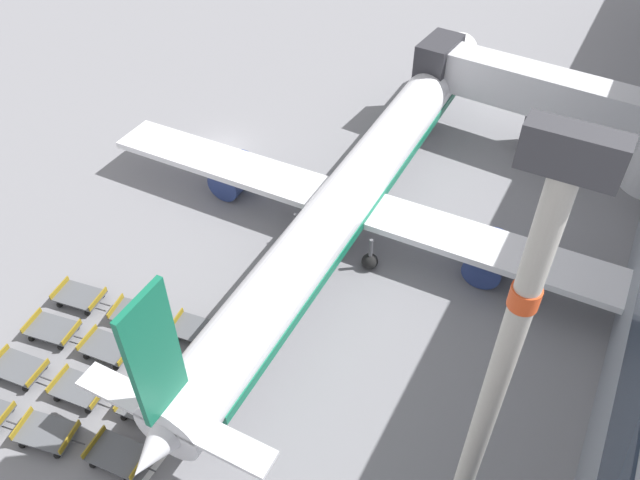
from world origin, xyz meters
name	(u,v)px	position (x,y,z in m)	size (l,w,h in m)	color
ground_plane	(223,148)	(0.00, 0.00, 0.00)	(500.00, 500.00, 0.00)	gray
jet_bridge	(572,109)	(23.42, 11.21, 4.19)	(20.67, 5.48, 6.78)	silver
airplane	(357,187)	(13.03, -3.06, 2.99)	(35.64, 44.99, 11.41)	white
baggage_dolly_row_near_col_b	(47,433)	(6.92, -24.65, 0.48)	(3.56, 2.28, 0.92)	#515459
baggage_dolly_row_near_col_c	(118,455)	(10.75, -23.89, 0.48)	(3.52, 2.02, 0.92)	#515459
baggage_dolly_row_mid_a_col_a	(19,368)	(2.74, -22.61, 0.48)	(3.53, 2.07, 0.92)	#515459
baggage_dolly_row_mid_a_col_b	(80,389)	(6.54, -22.04, 0.48)	(3.53, 2.07, 0.92)	#515459
baggage_dolly_row_mid_a_col_c	(148,408)	(10.30, -21.24, 0.48)	(3.54, 2.07, 0.92)	#515459
baggage_dolly_row_mid_b_col_a	(53,329)	(2.34, -19.83, 0.48)	(3.55, 2.18, 0.92)	#515459
baggage_dolly_row_mid_b_col_b	(108,348)	(5.98, -19.34, 0.48)	(3.53, 2.04, 0.92)	#515459
baggage_dolly_row_mid_b_col_c	(173,366)	(9.86, -18.62, 0.48)	(3.56, 2.21, 0.92)	#515459
baggage_dolly_row_far_col_a	(80,296)	(1.88, -17.26, 0.48)	(3.55, 2.14, 0.92)	#515459
baggage_dolly_row_far_col_b	(137,314)	(5.77, -16.72, 0.48)	(3.56, 2.25, 0.92)	#515459
baggage_dolly_row_far_col_c	(197,330)	(9.49, -16.05, 0.48)	(3.54, 2.09, 0.92)	#515459
apron_light_mast	(487,410)	(25.65, -21.19, 11.82)	(2.00, 0.76, 21.41)	#ADA89E
stand_guidance_stripe	(270,314)	(12.20, -12.75, 0.00)	(0.88, 27.93, 0.01)	white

